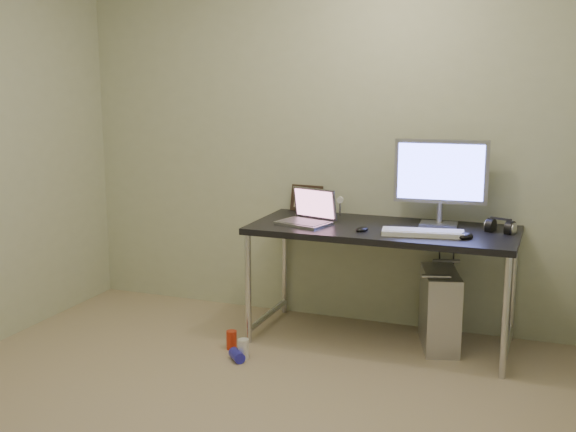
{
  "coord_description": "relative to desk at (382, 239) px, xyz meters",
  "views": [
    {
      "loc": [
        1.55,
        -2.93,
        1.68
      ],
      "look_at": [
        0.04,
        1.04,
        0.85
      ],
      "focal_mm": 45.0,
      "sensor_mm": 36.0,
      "label": 1
    }
  ],
  "objects": [
    {
      "name": "headphones",
      "position": [
        0.7,
        0.1,
        0.11
      ],
      "size": [
        0.19,
        0.11,
        0.11
      ],
      "rotation": [
        0.0,
        0.0,
        -0.3
      ],
      "color": "black",
      "rests_on": "desk"
    },
    {
      "name": "mouse_right",
      "position": [
        0.52,
        -0.13,
        0.1
      ],
      "size": [
        0.1,
        0.14,
        0.04
      ],
      "primitive_type": "ellipsoid",
      "rotation": [
        0.0,
        0.0,
        -0.22
      ],
      "color": "black",
      "rests_on": "desk"
    },
    {
      "name": "wall_back",
      "position": [
        -0.54,
        0.36,
        0.58
      ],
      "size": [
        3.5,
        0.02,
        2.5
      ],
      "primitive_type": "cube",
      "color": "beige",
      "rests_on": "ground"
    },
    {
      "name": "can_white",
      "position": [
        -0.7,
        -0.58,
        -0.61
      ],
      "size": [
        0.07,
        0.07,
        0.12
      ],
      "primitive_type": "cylinder",
      "rotation": [
        0.0,
        0.0,
        -0.13
      ],
      "color": "white",
      "rests_on": "ground"
    },
    {
      "name": "cable_a",
      "position": [
        0.31,
        0.31,
        -0.27
      ],
      "size": [
        0.01,
        0.16,
        0.69
      ],
      "primitive_type": "cylinder",
      "rotation": [
        0.21,
        0.0,
        0.0
      ],
      "color": "black",
      "rests_on": "ground"
    },
    {
      "name": "floor",
      "position": [
        -0.54,
        -1.39,
        -0.67
      ],
      "size": [
        3.5,
        3.5,
        0.0
      ],
      "primitive_type": "plane",
      "color": "tan",
      "rests_on": "ground"
    },
    {
      "name": "mouse_left",
      "position": [
        -0.09,
        -0.15,
        0.09
      ],
      "size": [
        0.09,
        0.12,
        0.03
      ],
      "primitive_type": "ellipsoid",
      "rotation": [
        0.0,
        0.0,
        -0.3
      ],
      "color": "black",
      "rests_on": "desk"
    },
    {
      "name": "webcam",
      "position": [
        -0.36,
        0.26,
        0.17
      ],
      "size": [
        0.05,
        0.04,
        0.13
      ],
      "rotation": [
        0.0,
        0.0,
        0.09
      ],
      "color": "silver",
      "rests_on": "desk"
    },
    {
      "name": "desk",
      "position": [
        0.0,
        0.0,
        0.0
      ],
      "size": [
        1.64,
        0.72,
        0.75
      ],
      "color": "black",
      "rests_on": "ground"
    },
    {
      "name": "laptop",
      "position": [
        -0.48,
        -0.05,
        0.13
      ],
      "size": [
        0.37,
        0.33,
        0.22
      ],
      "rotation": [
        0.0,
        0.0,
        -0.27
      ],
      "color": "#A5A5AC",
      "rests_on": "desk"
    },
    {
      "name": "monitor",
      "position": [
        0.32,
        0.18,
        0.39
      ],
      "size": [
        0.58,
        0.19,
        0.54
      ],
      "rotation": [
        0.0,
        0.0,
        0.08
      ],
      "color": "#A5A5AC",
      "rests_on": "desk"
    },
    {
      "name": "can_blue",
      "position": [
        -0.72,
        -0.62,
        -0.64
      ],
      "size": [
        0.13,
        0.13,
        0.07
      ],
      "primitive_type": "cylinder",
      "rotation": [
        1.57,
        0.0,
        0.77
      ],
      "color": "#2725BF",
      "rests_on": "ground"
    },
    {
      "name": "tower_computer",
      "position": [
        0.36,
        0.05,
        -0.43
      ],
      "size": [
        0.33,
        0.51,
        0.52
      ],
      "rotation": [
        0.0,
        0.0,
        0.29
      ],
      "color": "#BABBC0",
      "rests_on": "ground"
    },
    {
      "name": "can_red",
      "position": [
        -0.83,
        -0.46,
        -0.61
      ],
      "size": [
        0.07,
        0.07,
        0.12
      ],
      "primitive_type": "cylinder",
      "rotation": [
        0.0,
        0.0,
        0.02
      ],
      "color": "red",
      "rests_on": "ground"
    },
    {
      "name": "picture_frame",
      "position": [
        -0.62,
        0.33,
        0.17
      ],
      "size": [
        0.23,
        0.08,
        0.18
      ],
      "primitive_type": "cube",
      "rotation": [
        -0.21,
        0.0,
        -0.08
      ],
      "color": "black",
      "rests_on": "desk"
    },
    {
      "name": "keyboard",
      "position": [
        0.28,
        -0.14,
        0.09
      ],
      "size": [
        0.5,
        0.23,
        0.03
      ],
      "primitive_type": "cube",
      "rotation": [
        0.0,
        0.0,
        0.17
      ],
      "color": "white",
      "rests_on": "desk"
    },
    {
      "name": "cable_b",
      "position": [
        0.4,
        0.29,
        -0.29
      ],
      "size": [
        0.02,
        0.11,
        0.71
      ],
      "primitive_type": "cylinder",
      "rotation": [
        0.14,
        0.0,
        0.09
      ],
      "color": "black",
      "rests_on": "ground"
    }
  ]
}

